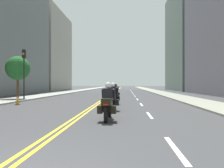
% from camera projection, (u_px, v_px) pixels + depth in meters
% --- Properties ---
extents(ground_plane, '(264.00, 264.00, 0.00)m').
position_uv_depth(ground_plane, '(116.00, 91.00, 51.65)').
color(ground_plane, '#38383B').
extents(sidewalk_left, '(2.99, 144.00, 0.12)m').
position_uv_depth(sidewalk_left, '(79.00, 91.00, 52.15)').
color(sidewalk_left, '#94978F').
rests_on(sidewalk_left, ground).
extents(sidewalk_right, '(2.99, 144.00, 0.12)m').
position_uv_depth(sidewalk_right, '(153.00, 91.00, 51.16)').
color(sidewalk_right, gray).
rests_on(sidewalk_right, ground).
extents(centreline_yellow_inner, '(0.12, 132.00, 0.01)m').
position_uv_depth(centreline_yellow_inner, '(115.00, 91.00, 51.66)').
color(centreline_yellow_inner, yellow).
rests_on(centreline_yellow_inner, ground).
extents(centreline_yellow_outer, '(0.12, 132.00, 0.01)m').
position_uv_depth(centreline_yellow_outer, '(116.00, 91.00, 51.64)').
color(centreline_yellow_outer, yellow).
rests_on(centreline_yellow_outer, ground).
extents(lane_dashes_white, '(0.14, 56.40, 0.01)m').
position_uv_depth(lane_dashes_white, '(134.00, 95.00, 32.48)').
color(lane_dashes_white, silver).
rests_on(lane_dashes_white, ground).
extents(building_left_2, '(7.19, 18.85, 19.45)m').
position_uv_depth(building_left_2, '(49.00, 52.00, 58.21)').
color(building_left_2, '#A8A39A').
rests_on(building_left_2, ground).
extents(building_right_2, '(6.37, 20.15, 24.30)m').
position_uv_depth(building_right_2, '(186.00, 40.00, 55.47)').
color(building_right_2, slate).
rests_on(building_right_2, ground).
extents(motorcycle_0, '(0.77, 2.25, 1.64)m').
position_uv_depth(motorcycle_0, '(108.00, 105.00, 9.89)').
color(motorcycle_0, black).
rests_on(motorcycle_0, ground).
extents(motorcycle_1, '(0.76, 2.17, 1.64)m').
position_uv_depth(motorcycle_1, '(113.00, 99.00, 13.65)').
color(motorcycle_1, black).
rests_on(motorcycle_1, ground).
extents(motorcycle_2, '(0.78, 2.08, 1.60)m').
position_uv_depth(motorcycle_2, '(115.00, 96.00, 17.79)').
color(motorcycle_2, black).
rests_on(motorcycle_2, ground).
extents(motorcycle_3, '(0.78, 2.22, 1.65)m').
position_uv_depth(motorcycle_3, '(114.00, 94.00, 21.09)').
color(motorcycle_3, black).
rests_on(motorcycle_3, ground).
extents(motorcycle_4, '(0.78, 2.19, 1.56)m').
position_uv_depth(motorcycle_4, '(116.00, 92.00, 25.03)').
color(motorcycle_4, black).
rests_on(motorcycle_4, ground).
extents(traffic_cone_0, '(0.31, 0.31, 0.71)m').
position_uv_depth(traffic_cone_0, '(18.00, 100.00, 17.28)').
color(traffic_cone_0, black).
rests_on(traffic_cone_0, ground).
extents(traffic_light_near, '(0.28, 0.38, 4.78)m').
position_uv_depth(traffic_light_near, '(24.00, 65.00, 21.55)').
color(traffic_light_near, black).
rests_on(traffic_light_near, ground).
extents(street_tree_0, '(2.39, 2.39, 4.34)m').
position_uv_depth(street_tree_0, '(18.00, 68.00, 23.01)').
color(street_tree_0, brown).
rests_on(street_tree_0, ground).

